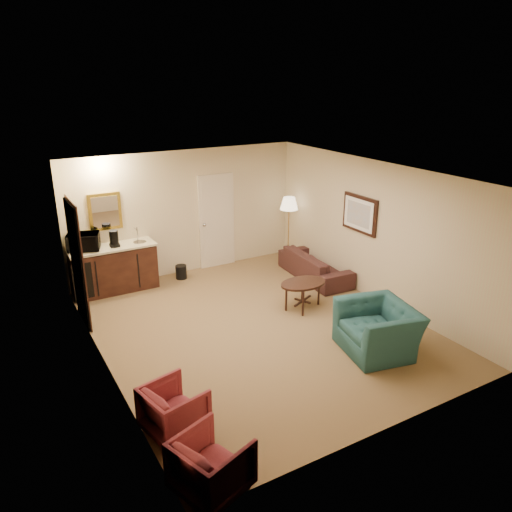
{
  "coord_description": "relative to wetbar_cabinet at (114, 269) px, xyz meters",
  "views": [
    {
      "loc": [
        -3.76,
        -6.49,
        4.03
      ],
      "look_at": [
        0.27,
        0.5,
        1.08
      ],
      "focal_mm": 35.0,
      "sensor_mm": 36.0,
      "label": 1
    }
  ],
  "objects": [
    {
      "name": "teal_armchair",
      "position": [
        2.88,
        -4.28,
        0.04
      ],
      "size": [
        0.96,
        1.27,
        1.0
      ],
      "primitive_type": "imported",
      "rotation": [
        0.0,
        0.0,
        -1.78
      ],
      "color": "#204C50",
      "rests_on": "ground"
    },
    {
      "name": "room_walls",
      "position": [
        1.55,
        -1.95,
        1.26
      ],
      "size": [
        5.02,
        6.01,
        2.61
      ],
      "color": "beige",
      "rests_on": "ground"
    },
    {
      "name": "coffee_maker",
      "position": [
        0.05,
        -0.05,
        0.62
      ],
      "size": [
        0.17,
        0.17,
        0.32
      ],
      "primitive_type": "cylinder",
      "rotation": [
        0.0,
        0.0,
        -0.01
      ],
      "color": "black",
      "rests_on": "wetbar_cabinet"
    },
    {
      "name": "waste_bin",
      "position": [
        1.35,
        -0.07,
        -0.32
      ],
      "size": [
        0.29,
        0.29,
        0.29
      ],
      "primitive_type": "cylinder",
      "rotation": [
        0.0,
        0.0,
        -0.35
      ],
      "color": "black",
      "rests_on": "ground"
    },
    {
      "name": "rose_chair_near",
      "position": [
        -0.5,
        -4.48,
        -0.12
      ],
      "size": [
        0.74,
        0.77,
        0.67
      ],
      "primitive_type": "imported",
      "rotation": [
        0.0,
        0.0,
        1.8
      ],
      "color": "#963139",
      "rests_on": "ground"
    },
    {
      "name": "microwave",
      "position": [
        -0.5,
        0.06,
        0.66
      ],
      "size": [
        0.65,
        0.49,
        0.39
      ],
      "primitive_type": "imported",
      "rotation": [
        0.0,
        0.0,
        -0.33
      ],
      "color": "black",
      "rests_on": "wetbar_cabinet"
    },
    {
      "name": "sofa",
      "position": [
        3.8,
        -1.42,
        -0.1
      ],
      "size": [
        0.66,
        1.89,
        0.73
      ],
      "primitive_type": "imported",
      "rotation": [
        0.0,
        0.0,
        1.51
      ],
      "color": "black",
      "rests_on": "ground"
    },
    {
      "name": "floor_lamp",
      "position": [
        3.85,
        -0.32,
        0.29
      ],
      "size": [
        0.48,
        0.48,
        1.5
      ],
      "primitive_type": "cube",
      "rotation": [
        0.0,
        0.0,
        0.23
      ],
      "color": "gold",
      "rests_on": "ground"
    },
    {
      "name": "rose_chair_far",
      "position": [
        -0.5,
        -5.52,
        -0.11
      ],
      "size": [
        0.82,
        0.85,
        0.7
      ],
      "primitive_type": "imported",
      "rotation": [
        0.0,
        0.0,
        1.9
      ],
      "color": "#963139",
      "rests_on": "ground"
    },
    {
      "name": "coffee_table",
      "position": [
        2.75,
        -2.47,
        -0.21
      ],
      "size": [
        1.04,
        0.9,
        0.5
      ],
      "primitive_type": "cube",
      "rotation": [
        0.0,
        0.0,
        0.43
      ],
      "color": "black",
      "rests_on": "ground"
    },
    {
      "name": "wetbar_cabinet",
      "position": [
        0.0,
        0.0,
        0.0
      ],
      "size": [
        1.64,
        0.58,
        0.92
      ],
      "primitive_type": "cube",
      "color": "#3D1F13",
      "rests_on": "ground"
    },
    {
      "name": "ground",
      "position": [
        1.65,
        -2.72,
        -0.46
      ],
      "size": [
        6.0,
        6.0,
        0.0
      ],
      "primitive_type": "plane",
      "color": "olive",
      "rests_on": "ground"
    }
  ]
}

